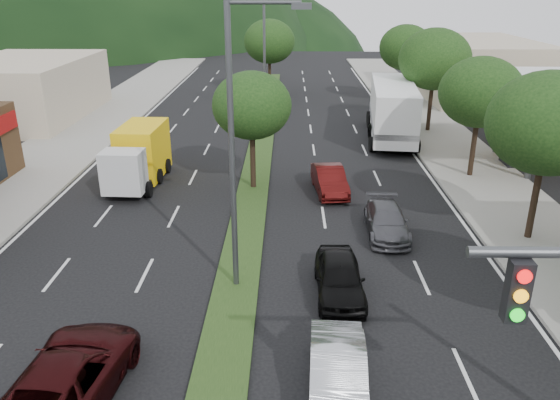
{
  "coord_description": "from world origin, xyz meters",
  "views": [
    {
      "loc": [
        1.84,
        -9.02,
        10.14
      ],
      "look_at": [
        1.51,
        11.56,
        1.92
      ],
      "focal_mm": 35.0,
      "sensor_mm": 36.0,
      "label": 1
    }
  ],
  "objects_px": {
    "tree_r_c": "(481,92)",
    "car_queue_c": "(330,180)",
    "sedan_silver": "(338,375)",
    "tree_r_d": "(435,59)",
    "car_queue_d": "(394,135)",
    "car_queue_a": "(339,277)",
    "motorhome": "(392,110)",
    "car_queue_b": "(387,221)",
    "box_truck": "(139,157)",
    "tree_med_near": "(252,106)",
    "tree_med_far": "(269,41)",
    "suv_maroon": "(68,378)",
    "tree_r_b": "(549,123)",
    "tree_r_e": "(406,48)",
    "streetlight_near": "(238,135)",
    "streetlight_mid": "(267,48)"
  },
  "relations": [
    {
      "from": "tree_r_c",
      "to": "car_queue_c",
      "type": "bearing_deg",
      "value": -162.62
    },
    {
      "from": "sedan_silver",
      "to": "car_queue_c",
      "type": "bearing_deg",
      "value": 89.88
    },
    {
      "from": "tree_r_d",
      "to": "car_queue_d",
      "type": "xyz_separation_m",
      "value": [
        -3.15,
        -3.73,
        -4.46
      ]
    },
    {
      "from": "tree_r_d",
      "to": "car_queue_a",
      "type": "distance_m",
      "value": 24.43
    },
    {
      "from": "car_queue_d",
      "to": "motorhome",
      "type": "bearing_deg",
      "value": 78.6
    },
    {
      "from": "car_queue_b",
      "to": "box_truck",
      "type": "relative_size",
      "value": 0.68
    },
    {
      "from": "box_truck",
      "to": "car_queue_d",
      "type": "bearing_deg",
      "value": -152.01
    },
    {
      "from": "box_truck",
      "to": "sedan_silver",
      "type": "bearing_deg",
      "value": 121.65
    },
    {
      "from": "tree_r_d",
      "to": "car_queue_b",
      "type": "distance_m",
      "value": 19.04
    },
    {
      "from": "tree_med_near",
      "to": "box_truck",
      "type": "height_order",
      "value": "tree_med_near"
    },
    {
      "from": "car_queue_d",
      "to": "motorhome",
      "type": "relative_size",
      "value": 0.52
    },
    {
      "from": "motorhome",
      "to": "car_queue_d",
      "type": "bearing_deg",
      "value": -88.01
    },
    {
      "from": "tree_r_c",
      "to": "car_queue_d",
      "type": "bearing_deg",
      "value": 116.7
    },
    {
      "from": "car_queue_c",
      "to": "motorhome",
      "type": "distance_m",
      "value": 11.97
    },
    {
      "from": "tree_med_near",
      "to": "tree_med_far",
      "type": "height_order",
      "value": "tree_med_far"
    },
    {
      "from": "car_queue_c",
      "to": "car_queue_d",
      "type": "xyz_separation_m",
      "value": [
        4.87,
        8.78,
        0.05
      ]
    },
    {
      "from": "car_queue_b",
      "to": "box_truck",
      "type": "distance_m",
      "value": 13.93
    },
    {
      "from": "tree_med_near",
      "to": "car_queue_b",
      "type": "xyz_separation_m",
      "value": [
        6.09,
        -5.51,
        -3.82
      ]
    },
    {
      "from": "tree_med_near",
      "to": "suv_maroon",
      "type": "distance_m",
      "value": 16.7
    },
    {
      "from": "tree_r_b",
      "to": "suv_maroon",
      "type": "distance_m",
      "value": 19.09
    },
    {
      "from": "tree_r_d",
      "to": "tree_r_e",
      "type": "distance_m",
      "value": 10.0
    },
    {
      "from": "suv_maroon",
      "to": "tree_med_far",
      "type": "bearing_deg",
      "value": -89.64
    },
    {
      "from": "tree_r_b",
      "to": "car_queue_c",
      "type": "bearing_deg",
      "value": 145.62
    },
    {
      "from": "tree_r_b",
      "to": "tree_r_e",
      "type": "bearing_deg",
      "value": 90.0
    },
    {
      "from": "car_queue_d",
      "to": "box_truck",
      "type": "height_order",
      "value": "box_truck"
    },
    {
      "from": "motorhome",
      "to": "tree_r_d",
      "type": "bearing_deg",
      "value": 36.4
    },
    {
      "from": "streetlight_near",
      "to": "car_queue_c",
      "type": "relative_size",
      "value": 2.43
    },
    {
      "from": "car_queue_d",
      "to": "car_queue_a",
      "type": "bearing_deg",
      "value": -112.51
    },
    {
      "from": "sedan_silver",
      "to": "tree_r_b",
      "type": "bearing_deg",
      "value": 50.24
    },
    {
      "from": "tree_med_far",
      "to": "car_queue_a",
      "type": "distance_m",
      "value": 36.94
    },
    {
      "from": "streetlight_mid",
      "to": "suv_maroon",
      "type": "bearing_deg",
      "value": -97.37
    },
    {
      "from": "tree_r_c",
      "to": "motorhome",
      "type": "xyz_separation_m",
      "value": [
        -3.0,
        8.27,
        -2.74
      ]
    },
    {
      "from": "tree_r_c",
      "to": "tree_r_e",
      "type": "distance_m",
      "value": 20.0
    },
    {
      "from": "streetlight_mid",
      "to": "motorhome",
      "type": "height_order",
      "value": "streetlight_mid"
    },
    {
      "from": "tree_med_far",
      "to": "suv_maroon",
      "type": "bearing_deg",
      "value": -95.17
    },
    {
      "from": "tree_r_d",
      "to": "sedan_silver",
      "type": "height_order",
      "value": "tree_r_d"
    },
    {
      "from": "suv_maroon",
      "to": "streetlight_near",
      "type": "bearing_deg",
      "value": -118.78
    },
    {
      "from": "sedan_silver",
      "to": "car_queue_d",
      "type": "xyz_separation_m",
      "value": [
        5.69,
        23.83,
        0.04
      ]
    },
    {
      "from": "box_truck",
      "to": "tree_r_b",
      "type": "bearing_deg",
      "value": 161.15
    },
    {
      "from": "tree_r_e",
      "to": "tree_med_far",
      "type": "xyz_separation_m",
      "value": [
        -12.0,
        4.0,
        0.11
      ]
    },
    {
      "from": "car_queue_c",
      "to": "streetlight_near",
      "type": "bearing_deg",
      "value": -117.56
    },
    {
      "from": "motorhome",
      "to": "sedan_silver",
      "type": "bearing_deg",
      "value": -96.34
    },
    {
      "from": "tree_r_c",
      "to": "tree_med_near",
      "type": "bearing_deg",
      "value": -170.54
    },
    {
      "from": "tree_med_far",
      "to": "car_queue_d",
      "type": "bearing_deg",
      "value": -63.48
    },
    {
      "from": "sedan_silver",
      "to": "motorhome",
      "type": "relative_size",
      "value": 0.41
    },
    {
      "from": "tree_r_d",
      "to": "tree_med_far",
      "type": "relative_size",
      "value": 1.03
    },
    {
      "from": "tree_med_near",
      "to": "streetlight_mid",
      "type": "distance_m",
      "value": 15.05
    },
    {
      "from": "tree_med_far",
      "to": "motorhome",
      "type": "bearing_deg",
      "value": -60.22
    },
    {
      "from": "tree_r_c",
      "to": "sedan_silver",
      "type": "distance_m",
      "value": 20.08
    },
    {
      "from": "car_queue_c",
      "to": "car_queue_b",
      "type": "bearing_deg",
      "value": -73.0
    }
  ]
}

